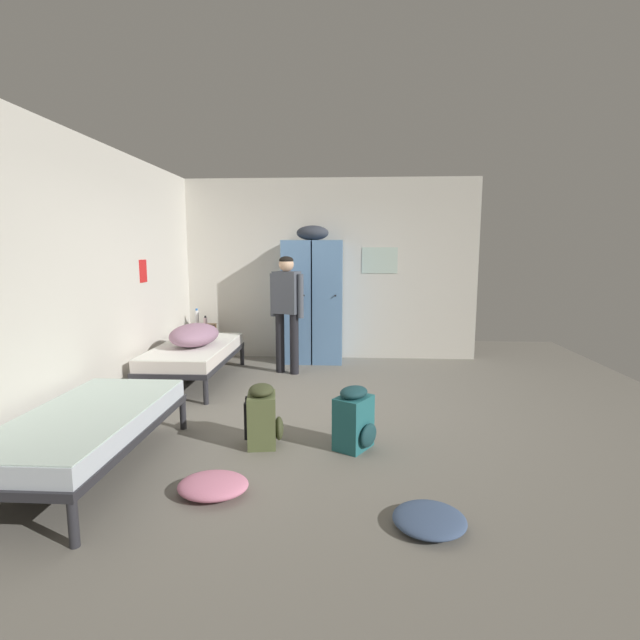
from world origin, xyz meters
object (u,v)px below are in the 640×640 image
object	(u,v)px
backpack_olive	(263,416)
clothes_pile_pink	(213,485)
bed_left_front	(87,425)
clothes_pile_denim	(429,519)
bedding_heap	(194,335)
bed_left_rear	(194,353)
shelf_unit	(202,339)
person_traveler	(287,303)
lotion_bottle	(205,321)
locker_bank	(313,299)
water_bottle	(197,317)
backpack_teal	(354,419)

from	to	relation	value
backpack_olive	clothes_pile_pink	world-z (taller)	backpack_olive
bed_left_front	clothes_pile_denim	xyz separation A→B (m)	(2.51, -0.59, -0.33)
bedding_heap	backpack_olive	size ratio (longest dim) A/B	1.57
bed_left_rear	clothes_pile_denim	distance (m)	4.06
shelf_unit	bed_left_front	distance (m)	3.74
bed_left_rear	clothes_pile_pink	xyz separation A→B (m)	(1.05, -2.86, -0.32)
person_traveler	clothes_pile_denim	distance (m)	4.02
lotion_bottle	clothes_pile_pink	distance (m)	4.19
locker_bank	shelf_unit	size ratio (longest dim) A/B	3.63
person_traveler	backpack_olive	size ratio (longest dim) A/B	2.96
locker_bank	bed_left_rear	world-z (taller)	locker_bank
bedding_heap	lotion_bottle	distance (m)	1.19
locker_bank	clothes_pile_denim	distance (m)	4.60
shelf_unit	bed_left_rear	bearing A→B (deg)	-77.74
lotion_bottle	clothes_pile_denim	xyz separation A→B (m)	(2.69, -4.28, -0.58)
bed_left_rear	lotion_bottle	size ratio (longest dim) A/B	13.41
locker_bank	lotion_bottle	xyz separation A→B (m)	(-1.64, -0.11, -0.34)
locker_bank	water_bottle	xyz separation A→B (m)	(-1.79, -0.05, -0.29)
bed_left_rear	clothes_pile_denim	xyz separation A→B (m)	(2.51, -3.17, -0.33)
shelf_unit	person_traveler	size ratio (longest dim) A/B	0.35
water_bottle	lotion_bottle	world-z (taller)	water_bottle
person_traveler	water_bottle	world-z (taller)	person_traveler
water_bottle	clothes_pile_denim	world-z (taller)	water_bottle
person_traveler	clothes_pile_pink	world-z (taller)	person_traveler
bed_left_front	backpack_teal	size ratio (longest dim) A/B	3.45
shelf_unit	bedding_heap	xyz separation A→B (m)	(0.28, -1.21, 0.28)
bedding_heap	lotion_bottle	bearing A→B (deg)	100.14
shelf_unit	lotion_bottle	size ratio (longest dim) A/B	4.02
shelf_unit	clothes_pile_denim	size ratio (longest dim) A/B	1.24
lotion_bottle	backpack_teal	bearing A→B (deg)	-54.34
bed_left_rear	bedding_heap	size ratio (longest dim) A/B	2.20
person_traveler	bedding_heap	bearing A→B (deg)	-153.82
shelf_unit	person_traveler	bearing A→B (deg)	-25.01
clothes_pile_pink	person_traveler	bearing A→B (deg)	88.26
water_bottle	backpack_teal	distance (m)	4.00
locker_bank	backpack_olive	size ratio (longest dim) A/B	3.76
backpack_olive	water_bottle	bearing A→B (deg)	116.70
bedding_heap	backpack_olive	distance (m)	2.31
lotion_bottle	clothes_pile_pink	size ratio (longest dim) A/B	0.28
bedding_heap	backpack_teal	xyz separation A→B (m)	(2.03, -1.95, -0.37)
lotion_bottle	clothes_pile_denim	bearing A→B (deg)	-57.84
bed_left_front	clothes_pile_denim	world-z (taller)	bed_left_front
lotion_bottle	bed_left_front	bearing A→B (deg)	-87.21
shelf_unit	backpack_olive	bearing A→B (deg)	-64.33
shelf_unit	backpack_teal	bearing A→B (deg)	-53.85
backpack_teal	water_bottle	bearing A→B (deg)	126.91
backpack_olive	clothes_pile_pink	xyz separation A→B (m)	(-0.20, -0.87, -0.20)
locker_bank	bedding_heap	world-z (taller)	locker_bank
shelf_unit	lotion_bottle	bearing A→B (deg)	-29.74
person_traveler	water_bottle	size ratio (longest dim) A/B	6.57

